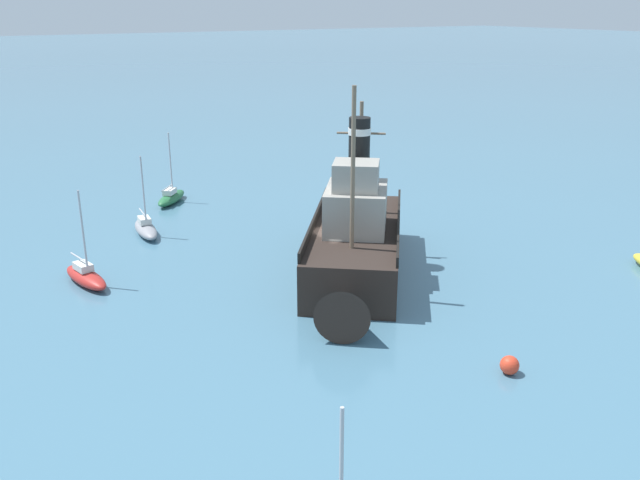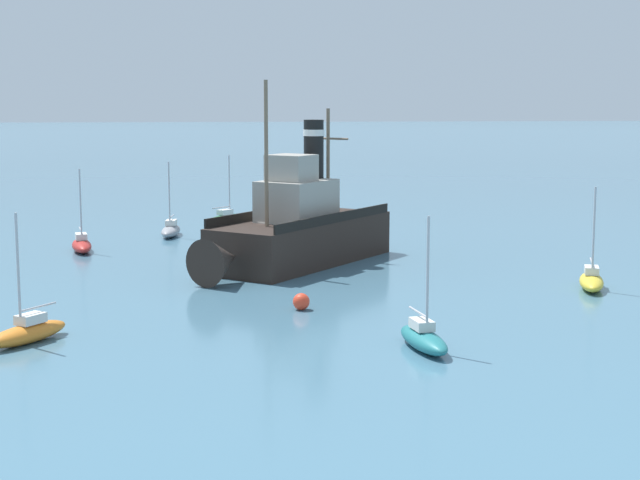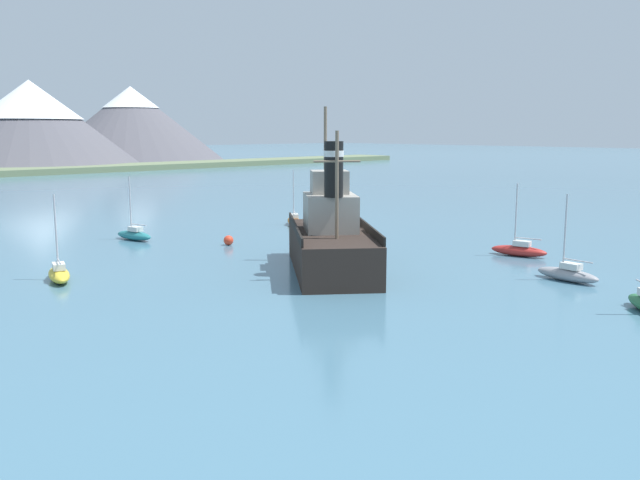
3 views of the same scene
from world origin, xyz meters
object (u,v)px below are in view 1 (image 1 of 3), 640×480
sailboat_red (86,276)px  mooring_buoy (510,365)px  old_tugboat (355,240)px  sailboat_green (171,197)px  sailboat_grey (146,228)px

sailboat_red → mooring_buoy: sailboat_red is taller
old_tugboat → sailboat_red: (12.24, -5.80, -1.40)m
sailboat_red → mooring_buoy: size_ratio=6.73×
sailboat_green → mooring_buoy: 29.11m
sailboat_green → old_tugboat: bearing=101.8°
sailboat_grey → old_tugboat: bearing=122.1°
old_tugboat → mooring_buoy: (0.59, 11.34, -1.47)m
old_tugboat → mooring_buoy: old_tugboat is taller
mooring_buoy → sailboat_red: bearing=-55.8°
sailboat_grey → mooring_buoy: sailboat_grey is taller
sailboat_green → sailboat_red: size_ratio=1.00×
old_tugboat → mooring_buoy: 11.45m
sailboat_grey → sailboat_green: bearing=-121.9°
sailboat_red → mooring_buoy: bearing=124.2°
sailboat_green → mooring_buoy: bearing=96.1°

